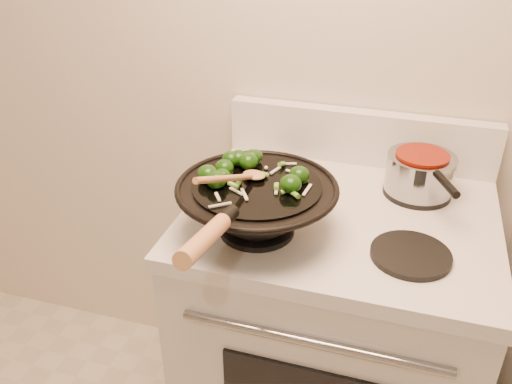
% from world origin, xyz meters
% --- Properties ---
extents(stove, '(0.78, 0.67, 1.08)m').
position_xyz_m(stove, '(-0.02, 1.17, 0.47)').
color(stove, silver).
rests_on(stove, ground).
extents(wok, '(0.38, 0.63, 0.23)m').
position_xyz_m(wok, '(-0.20, 1.02, 1.00)').
color(wok, black).
rests_on(wok, stove).
extents(stirfry, '(0.26, 0.26, 0.04)m').
position_xyz_m(stirfry, '(-0.24, 1.05, 1.07)').
color(stirfry, '#123708').
rests_on(stirfry, wok).
extents(wooden_spoon, '(0.09, 0.25, 0.10)m').
position_xyz_m(wooden_spoon, '(-0.23, 0.98, 1.08)').
color(wooden_spoon, '#B67747').
rests_on(wooden_spoon, wok).
extents(saucepan, '(0.18, 0.27, 0.11)m').
position_xyz_m(saucepan, '(0.16, 1.32, 0.99)').
color(saucepan, gray).
rests_on(saucepan, stove).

